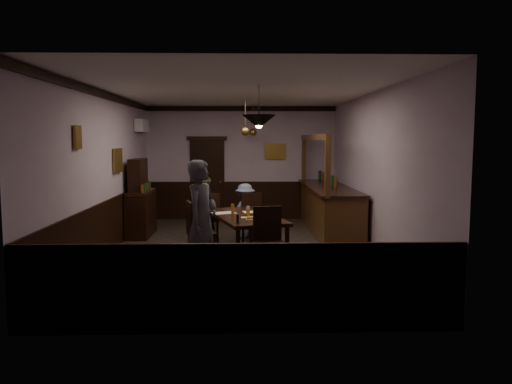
{
  "coord_description": "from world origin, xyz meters",
  "views": [
    {
      "loc": [
        0.05,
        -9.27,
        2.11
      ],
      "look_at": [
        0.29,
        -0.11,
        1.15
      ],
      "focal_mm": 35.0,
      "sensor_mm": 36.0,
      "label": 1
    }
  ],
  "objects_px": {
    "person_seated_right": "(245,211)",
    "pendant_brass_far": "(253,132)",
    "chair_far_right": "(249,214)",
    "coffee_cup": "(269,216)",
    "chair_near": "(269,238)",
    "pendant_iron": "(259,122)",
    "bar_counter": "(328,208)",
    "chair_side": "(196,229)",
    "pendant_brass_mid": "(245,131)",
    "soda_can": "(248,213)",
    "chair_far_left": "(207,216)",
    "dining_table": "(245,219)",
    "person_standing": "(202,220)",
    "sideboard": "(141,205)"
  },
  "relations": [
    {
      "from": "bar_counter",
      "to": "pendant_brass_mid",
      "type": "bearing_deg",
      "value": -170.6
    },
    {
      "from": "person_standing",
      "to": "pendant_iron",
      "type": "xyz_separation_m",
      "value": [
        0.88,
        0.72,
        1.5
      ]
    },
    {
      "from": "soda_can",
      "to": "bar_counter",
      "type": "distance_m",
      "value": 3.02
    },
    {
      "from": "coffee_cup",
      "to": "soda_can",
      "type": "xyz_separation_m",
      "value": [
        -0.36,
        0.3,
        0.01
      ]
    },
    {
      "from": "chair_near",
      "to": "chair_side",
      "type": "bearing_deg",
      "value": 134.41
    },
    {
      "from": "coffee_cup",
      "to": "pendant_brass_far",
      "type": "relative_size",
      "value": 0.1
    },
    {
      "from": "chair_far_left",
      "to": "pendant_brass_far",
      "type": "height_order",
      "value": "pendant_brass_far"
    },
    {
      "from": "bar_counter",
      "to": "pendant_brass_far",
      "type": "distance_m",
      "value": 2.82
    },
    {
      "from": "chair_near",
      "to": "pendant_iron",
      "type": "bearing_deg",
      "value": 94.85
    },
    {
      "from": "bar_counter",
      "to": "pendant_brass_mid",
      "type": "distance_m",
      "value": 2.58
    },
    {
      "from": "chair_side",
      "to": "pendant_iron",
      "type": "bearing_deg",
      "value": -121.76
    },
    {
      "from": "person_seated_right",
      "to": "coffee_cup",
      "type": "height_order",
      "value": "person_seated_right"
    },
    {
      "from": "coffee_cup",
      "to": "chair_near",
      "type": "bearing_deg",
      "value": -108.9
    },
    {
      "from": "chair_far_left",
      "to": "person_seated_right",
      "type": "distance_m",
      "value": 0.93
    },
    {
      "from": "chair_far_right",
      "to": "coffee_cup",
      "type": "xyz_separation_m",
      "value": [
        0.32,
        -1.77,
        0.24
      ]
    },
    {
      "from": "person_standing",
      "to": "pendant_brass_far",
      "type": "bearing_deg",
      "value": 14.55
    },
    {
      "from": "chair_far_left",
      "to": "pendant_iron",
      "type": "height_order",
      "value": "pendant_iron"
    },
    {
      "from": "sideboard",
      "to": "pendant_iron",
      "type": "relative_size",
      "value": 2.41
    },
    {
      "from": "pendant_brass_mid",
      "to": "person_seated_right",
      "type": "bearing_deg",
      "value": -91.83
    },
    {
      "from": "chair_far_right",
      "to": "bar_counter",
      "type": "relative_size",
      "value": 0.26
    },
    {
      "from": "pendant_brass_far",
      "to": "chair_side",
      "type": "bearing_deg",
      "value": -104.3
    },
    {
      "from": "chair_far_left",
      "to": "soda_can",
      "type": "bearing_deg",
      "value": 98.67
    },
    {
      "from": "chair_near",
      "to": "soda_can",
      "type": "distance_m",
      "value": 1.2
    },
    {
      "from": "coffee_cup",
      "to": "person_standing",
      "type": "bearing_deg",
      "value": -151.26
    },
    {
      "from": "pendant_iron",
      "to": "pendant_brass_mid",
      "type": "height_order",
      "value": "same"
    },
    {
      "from": "dining_table",
      "to": "person_seated_right",
      "type": "height_order",
      "value": "person_seated_right"
    },
    {
      "from": "chair_near",
      "to": "person_seated_right",
      "type": "height_order",
      "value": "person_seated_right"
    },
    {
      "from": "chair_far_right",
      "to": "pendant_brass_far",
      "type": "distance_m",
      "value": 2.94
    },
    {
      "from": "pendant_iron",
      "to": "bar_counter",
      "type": "bearing_deg",
      "value": 60.88
    },
    {
      "from": "soda_can",
      "to": "sideboard",
      "type": "relative_size",
      "value": 0.07
    },
    {
      "from": "chair_near",
      "to": "pendant_iron",
      "type": "height_order",
      "value": "pendant_iron"
    },
    {
      "from": "chair_far_right",
      "to": "pendant_brass_mid",
      "type": "xyz_separation_m",
      "value": [
        -0.07,
        0.6,
        1.74
      ]
    },
    {
      "from": "chair_near",
      "to": "person_standing",
      "type": "height_order",
      "value": "person_standing"
    },
    {
      "from": "coffee_cup",
      "to": "pendant_brass_mid",
      "type": "height_order",
      "value": "pendant_brass_mid"
    },
    {
      "from": "person_standing",
      "to": "pendant_brass_far",
      "type": "distance_m",
      "value": 5.45
    },
    {
      "from": "soda_can",
      "to": "chair_far_right",
      "type": "bearing_deg",
      "value": 88.46
    },
    {
      "from": "chair_near",
      "to": "pendant_brass_mid",
      "type": "distance_m",
      "value": 3.65
    },
    {
      "from": "pendant_brass_mid",
      "to": "chair_far_left",
      "type": "bearing_deg",
      "value": -132.83
    },
    {
      "from": "sideboard",
      "to": "chair_far_left",
      "type": "bearing_deg",
      "value": -29.95
    },
    {
      "from": "chair_far_right",
      "to": "bar_counter",
      "type": "distance_m",
      "value": 2.03
    },
    {
      "from": "pendant_brass_far",
      "to": "coffee_cup",
      "type": "bearing_deg",
      "value": -87.27
    },
    {
      "from": "sideboard",
      "to": "coffee_cup",
      "type": "bearing_deg",
      "value": -41.56
    },
    {
      "from": "dining_table",
      "to": "chair_far_right",
      "type": "distance_m",
      "value": 1.35
    },
    {
      "from": "person_seated_right",
      "to": "pendant_brass_far",
      "type": "xyz_separation_m",
      "value": [
        0.21,
        2.09,
        1.71
      ]
    },
    {
      "from": "bar_counter",
      "to": "pendant_brass_mid",
      "type": "height_order",
      "value": "pendant_brass_mid"
    },
    {
      "from": "coffee_cup",
      "to": "pendant_brass_mid",
      "type": "distance_m",
      "value": 2.83
    },
    {
      "from": "dining_table",
      "to": "chair_far_left",
      "type": "distance_m",
      "value": 1.34
    },
    {
      "from": "chair_side",
      "to": "sideboard",
      "type": "bearing_deg",
      "value": 15.75
    },
    {
      "from": "chair_far_left",
      "to": "pendant_brass_mid",
      "type": "bearing_deg",
      "value": -158.12
    },
    {
      "from": "person_seated_right",
      "to": "pendant_brass_far",
      "type": "relative_size",
      "value": 1.46
    }
  ]
}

